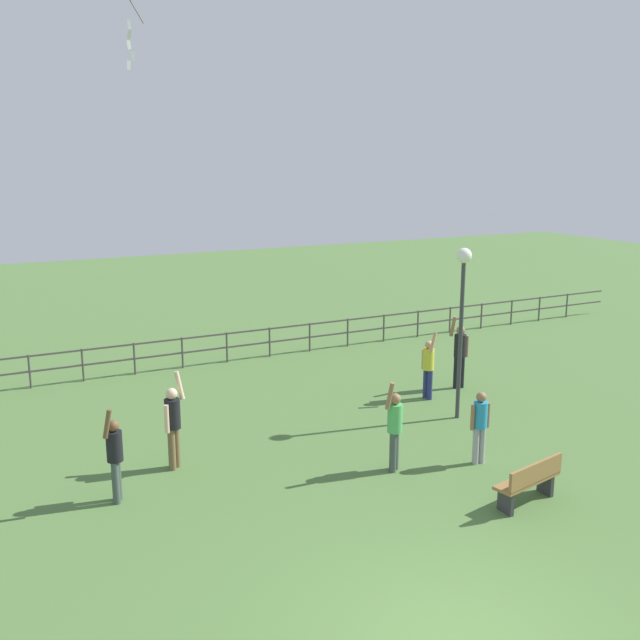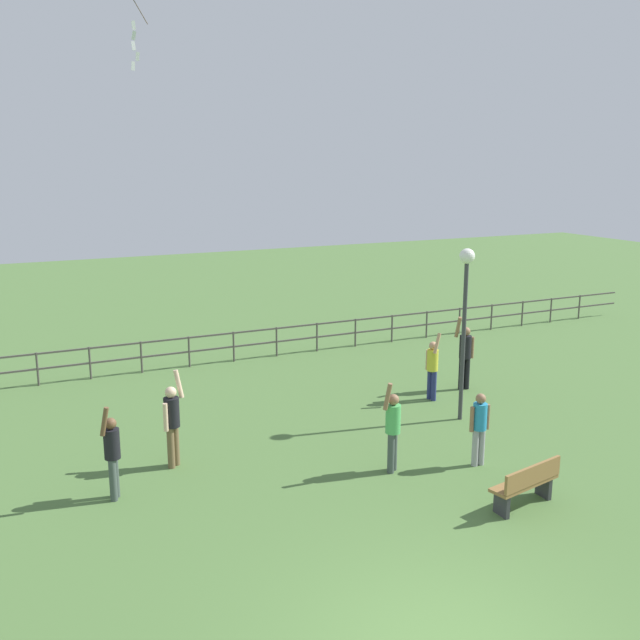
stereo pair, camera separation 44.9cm
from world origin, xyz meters
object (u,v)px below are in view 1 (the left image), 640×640
person_5 (480,423)px  person_0 (173,421)px  person_3 (395,425)px  park_bench (530,481)px  person_2 (428,365)px  person_1 (115,454)px  lamppost (462,295)px  person_4 (460,352)px

person_5 → person_0: bearing=155.2°
person_3 → park_bench: bearing=-59.3°
person_2 → person_1: bearing=-165.4°
person_0 → person_2: (7.13, 1.25, -0.08)m
lamppost → person_1: size_ratio=2.23×
lamppost → park_bench: bearing=-111.1°
person_1 → person_2: 8.77m
person_1 → person_0: bearing=35.3°
person_3 → person_4: 5.87m
lamppost → person_3: bearing=-148.4°
person_4 → park_bench: bearing=-117.0°
person_0 → person_5: bearing=-24.8°
person_0 → person_4: size_ratio=0.98×
park_bench → person_3: person_3 is taller
park_bench → person_0: person_0 is taller
person_4 → person_5: (-2.76, -4.24, -0.14)m
lamppost → person_1: bearing=-175.2°
person_2 → person_5: person_2 is taller
lamppost → person_5: (-1.28, -2.37, -2.16)m
person_1 → person_4: (9.79, 2.58, 0.09)m
lamppost → person_4: (1.48, 1.88, -2.02)m
park_bench → person_4: bearing=63.0°
person_1 → person_5: person_1 is taller
park_bench → person_4: size_ratio=0.76×
park_bench → person_0: (-5.33, 4.48, 0.54)m
park_bench → person_1: size_ratio=0.83×
lamppost → person_4: 3.13m
person_2 → lamppost: bearing=-96.8°
park_bench → person_2: 6.03m
park_bench → person_2: (1.81, 5.73, 0.46)m
person_0 → person_1: size_ratio=1.08×
person_1 → person_3: person_3 is taller
person_3 → person_4: (4.52, 3.74, 0.07)m
park_bench → person_0: 6.99m
lamppost → person_3: lamppost is taller
park_bench → person_2: bearing=72.5°
lamppost → person_3: 4.13m
person_0 → person_4: bearing=10.9°
lamppost → person_0: (-6.96, 0.26, -2.04)m
park_bench → person_1: person_1 is taller
lamppost → person_0: size_ratio=2.07×
lamppost → person_2: bearing=83.2°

